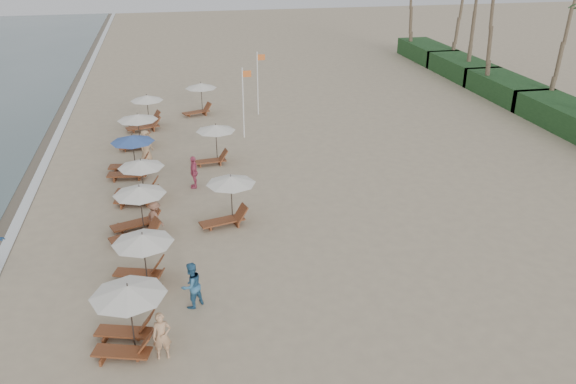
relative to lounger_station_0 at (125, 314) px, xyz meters
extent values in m
plane|color=tan|center=(5.87, 3.05, -1.26)|extent=(160.00, 160.00, 0.00)
cube|color=#6B5E4C|center=(-6.63, 13.05, -1.26)|extent=(3.20, 140.00, 0.01)
cube|color=white|center=(-5.33, 13.05, -1.25)|extent=(0.50, 140.00, 0.02)
cube|color=#193D1C|center=(27.87, 17.55, -0.46)|extent=(3.20, 8.00, 1.60)
cube|color=#193D1C|center=(27.87, 25.05, -0.46)|extent=(3.20, 8.00, 1.60)
cube|color=#193D1C|center=(27.87, 32.55, -0.46)|extent=(3.20, 8.00, 1.60)
cube|color=#193D1C|center=(27.87, 40.05, -0.46)|extent=(3.20, 8.00, 1.60)
cylinder|color=brown|center=(28.77, 21.05, 3.64)|extent=(0.36, 0.36, 9.80)
cylinder|color=brown|center=(26.97, 26.25, 4.04)|extent=(0.36, 0.36, 10.60)
cylinder|color=brown|center=(27.87, 31.45, 4.44)|extent=(0.36, 0.36, 11.40)
cylinder|color=brown|center=(28.77, 36.65, 3.24)|extent=(0.36, 0.36, 9.00)
cylinder|color=brown|center=(26.97, 41.85, 3.64)|extent=(0.36, 0.36, 9.80)
cylinder|color=black|center=(0.19, 0.00, -0.15)|extent=(0.05, 0.05, 2.22)
cone|color=white|center=(0.19, 0.00, 0.85)|extent=(2.40, 2.40, 0.35)
cylinder|color=black|center=(0.55, 3.59, -0.23)|extent=(0.05, 0.05, 2.07)
cone|color=white|center=(0.55, 3.59, 0.71)|extent=(2.27, 2.27, 0.35)
cylinder|color=black|center=(0.37, 7.71, -0.16)|extent=(0.05, 0.05, 2.21)
cone|color=white|center=(0.37, 7.71, 0.84)|extent=(2.27, 2.27, 0.35)
cylinder|color=black|center=(0.34, 11.33, -0.25)|extent=(0.05, 0.05, 2.03)
cone|color=white|center=(0.34, 11.33, 0.66)|extent=(2.23, 2.23, 0.35)
cylinder|color=black|center=(-0.16, 14.81, -0.18)|extent=(0.05, 0.05, 2.16)
cone|color=#34549A|center=(-0.16, 14.81, 0.79)|extent=(2.33, 2.33, 0.35)
cylinder|color=black|center=(-0.02, 19.33, -0.27)|extent=(0.05, 0.05, 1.99)
cone|color=white|center=(-0.02, 19.33, 0.63)|extent=(2.44, 2.44, 0.35)
cylinder|color=black|center=(0.51, 23.02, -0.18)|extent=(0.05, 0.05, 2.16)
cone|color=white|center=(0.51, 23.02, 0.80)|extent=(2.15, 2.15, 0.35)
cylinder|color=black|center=(4.31, 8.17, -0.19)|extent=(0.05, 0.05, 2.15)
cone|color=white|center=(4.31, 8.17, 0.79)|extent=(2.24, 2.24, 0.35)
cylinder|color=black|center=(4.35, 15.79, -0.19)|extent=(0.05, 0.05, 2.15)
cone|color=white|center=(4.35, 15.79, 0.79)|extent=(2.24, 2.24, 0.35)
cylinder|color=black|center=(4.23, 25.66, -0.19)|extent=(0.05, 0.05, 2.15)
cone|color=white|center=(4.23, 25.66, 0.79)|extent=(2.24, 2.24, 0.35)
imported|color=tan|center=(1.09, -0.72, -0.45)|extent=(0.60, 0.40, 1.62)
imported|color=#2F648D|center=(2.14, 1.85, -0.40)|extent=(1.07, 1.03, 1.73)
imported|color=#8E5E48|center=(0.89, 7.75, -0.51)|extent=(1.04, 1.11, 1.50)
imported|color=#C74F6F|center=(2.86, 12.42, -0.40)|extent=(0.51, 1.04, 1.72)
imported|color=tan|center=(0.43, 16.64, -0.32)|extent=(1.03, 1.10, 1.88)
cylinder|color=silver|center=(6.46, 19.82, 0.97)|extent=(0.08, 0.08, 4.47)
cube|color=#D06227|center=(6.74, 19.82, 2.81)|extent=(0.55, 0.02, 0.40)
cylinder|color=silver|center=(8.14, 24.64, 0.97)|extent=(0.08, 0.08, 4.47)
cube|color=#D06227|center=(8.42, 24.64, 2.81)|extent=(0.55, 0.02, 0.40)
camera|label=1|loc=(1.89, -15.96, 11.03)|focal=36.85mm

